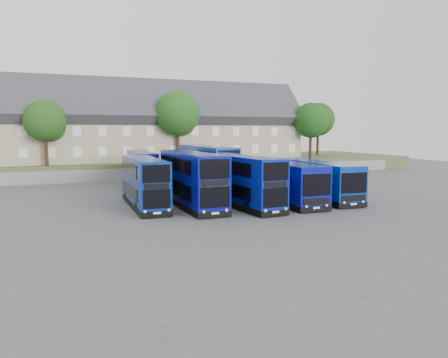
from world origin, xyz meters
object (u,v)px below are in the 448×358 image
(coach_east_a, at_px, (280,181))
(tree_far, at_px, (319,121))
(dd_front_left, at_px, (144,183))
(dd_front_mid, at_px, (192,180))
(tree_east, at_px, (311,122))
(tree_west, at_px, (46,122))
(tree_mid, at_px, (178,115))

(coach_east_a, distance_m, tree_far, 37.18)
(dd_front_left, xyz_separation_m, dd_front_mid, (3.63, -1.09, 0.21))
(coach_east_a, relative_size, tree_far, 1.47)
(dd_front_left, bearing_deg, coach_east_a, -3.88)
(dd_front_left, bearing_deg, dd_front_mid, -15.03)
(tree_east, bearing_deg, tree_far, 49.40)
(tree_far, bearing_deg, dd_front_left, -141.97)
(coach_east_a, xyz_separation_m, tree_east, (17.15, 21.46, 5.70))
(tree_west, height_order, tree_mid, tree_mid)
(tree_west, bearing_deg, tree_east, 0.00)
(dd_front_mid, xyz_separation_m, tree_west, (-10.71, 21.41, 4.92))
(tree_west, bearing_deg, coach_east_a, -48.70)
(coach_east_a, bearing_deg, tree_far, 54.84)
(dd_front_left, distance_m, tree_west, 22.12)
(dd_front_left, relative_size, tree_far, 1.15)
(dd_front_left, bearing_deg, tree_far, 39.71)
(dd_front_left, relative_size, coach_east_a, 0.78)
(tree_far, bearing_deg, tree_mid, -165.96)
(dd_front_left, distance_m, tree_east, 35.77)
(tree_east, bearing_deg, tree_west, -180.00)
(dd_front_left, height_order, tree_west, tree_west)
(tree_west, xyz_separation_m, tree_mid, (16.00, 0.50, 1.02))
(dd_front_left, distance_m, tree_far, 44.72)
(dd_front_mid, relative_size, tree_mid, 1.19)
(coach_east_a, xyz_separation_m, tree_mid, (-2.85, 21.96, 6.38))
(dd_front_left, xyz_separation_m, tree_far, (34.92, 27.32, 5.81))
(dd_front_left, bearing_deg, tree_west, 110.89)
(coach_east_a, xyz_separation_m, tree_west, (-18.85, 21.46, 5.36))
(dd_front_left, xyz_separation_m, tree_west, (-7.08, 20.32, 5.13))
(coach_east_a, bearing_deg, dd_front_mid, -176.44)
(coach_east_a, height_order, tree_west, tree_west)
(dd_front_mid, height_order, tree_mid, tree_mid)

